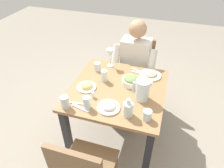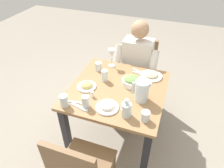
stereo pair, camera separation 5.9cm
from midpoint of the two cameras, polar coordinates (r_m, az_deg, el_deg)
The scene contains 21 objects.
ground_plane at distance 2.41m, azimuth 2.00°, elevation -15.38°, with size 8.00×8.00×0.00m, color gray.
dining_table at distance 1.95m, azimuth 2.38°, elevation -4.36°, with size 0.86×0.86×0.76m.
chair_near at distance 2.57m, azimuth 7.99°, elevation 3.72°, with size 0.40×0.40×0.89m.
diner_near at distance 2.32m, azimuth 7.14°, elevation 4.09°, with size 0.48×0.53×1.19m.
water_pitcher at distance 1.71m, azimuth 9.28°, elevation -1.86°, with size 0.16×0.12×0.19m.
salad_bowl at distance 1.90m, azimuth 6.34°, elevation 0.90°, with size 0.17×0.17×0.09m.
plate_beans at distance 2.05m, azimuth 11.79°, elevation 2.42°, with size 0.21×0.21×0.04m.
plate_yoghurt at distance 1.66m, azimuth -0.28°, elevation -6.29°, with size 0.19×0.19×0.06m.
plate_fries at distance 1.88m, azimuth -6.25°, elevation -0.42°, with size 0.18×0.18×0.06m.
water_glass_near_right at distance 1.58m, azimuth 10.39°, elevation -8.86°, with size 0.07×0.07×0.09m, color silver.
water_glass_near_left at distance 1.70m, azimuth -12.35°, elevation -4.62°, with size 0.07×0.07×0.11m, color silver.
water_glass_by_pitcher at distance 2.09m, azimuth -3.01°, elevation 4.99°, with size 0.07×0.07×0.09m, color silver.
water_glass_center at distance 1.66m, azimuth -6.42°, elevation -4.97°, with size 0.06×0.06×0.11m, color silver.
water_glass_far_right at distance 1.93m, azimuth -1.23°, elevation 2.38°, with size 0.06×0.06×0.11m, color silver.
wine_glass at distance 2.11m, azimuth 0.72°, elevation 8.39°, with size 0.08×0.08×0.20m.
oil_carafe at distance 1.58m, azimuth 5.10°, elevation -7.34°, with size 0.08×0.08×0.16m.
salt_shaker at distance 1.76m, azimuth -4.62°, elevation -2.87°, with size 0.03×0.03×0.05m.
fork_near at distance 1.69m, azimuth -8.11°, elevation -6.46°, with size 0.17×0.03×0.01m, color silver.
knife_near at distance 2.10m, azimuth 8.63°, elevation 3.37°, with size 0.18×0.02×0.01m, color silver.
fork_far at distance 2.07m, azimuth 8.83°, elevation 2.89°, with size 0.17×0.03×0.01m, color silver.
knife_far at distance 1.73m, azimuth -8.60°, elevation -5.21°, with size 0.18×0.02×0.01m, color silver.
Camera 2 is at (-0.44, 1.39, 1.93)m, focal length 32.59 mm.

